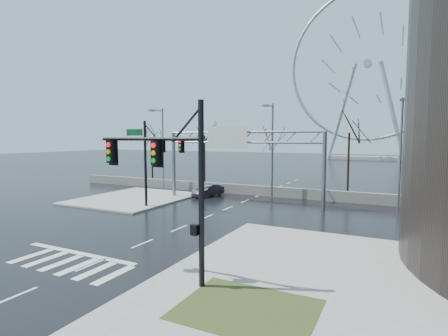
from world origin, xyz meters
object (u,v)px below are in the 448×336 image
Objects in this scene: ferris_wheel at (367,70)px; car at (208,190)px; signal_mast_near at (173,175)px; sign_gantry at (238,151)px; signal_mast_far at (155,156)px.

ferris_wheel reaches higher than car.
signal_mast_near is 101.29m from ferris_wheel.
sign_gantry reaches higher than car.
car is at bearing 82.84° from signal_mast_far.
signal_mast_far reaches higher than sign_gantry.
ferris_wheel is at bearing 98.52° from car.
signal_mast_near is at bearing -49.74° from signal_mast_far.
signal_mast_far is at bearing -132.47° from sign_gantry.
ferris_wheel is (5.38, 80.04, 20.95)m from sign_gantry.
sign_gantry is at bearing -8.75° from car.
sign_gantry is at bearing 106.19° from signal_mast_near.
car is (-4.48, 2.04, -4.53)m from sign_gantry.
sign_gantry is (-5.52, 19.00, 0.31)m from signal_mast_near.
car is (1.01, 8.04, -4.19)m from signal_mast_far.
car is at bearing 115.42° from signal_mast_near.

